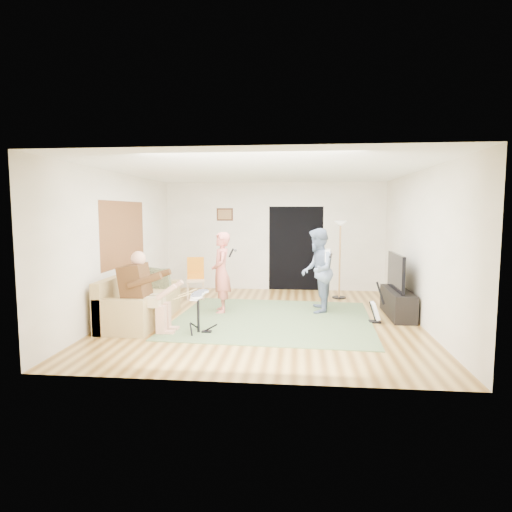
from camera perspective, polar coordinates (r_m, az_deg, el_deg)
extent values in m
plane|color=brown|center=(8.02, 1.13, -8.33)|extent=(6.00, 6.00, 0.00)
plane|color=white|center=(7.80, 1.17, 11.27)|extent=(6.00, 6.00, 0.00)
plane|color=brown|center=(8.63, -17.23, 2.85)|extent=(0.00, 2.05, 2.05)
plane|color=black|center=(10.77, 5.33, 1.00)|extent=(2.10, 0.00, 2.10)
cube|color=#3F2314|center=(10.89, -4.18, 5.54)|extent=(0.42, 0.03, 0.32)
cube|color=#51683F|center=(7.96, 2.23, -8.38)|extent=(3.70, 3.42, 0.02)
cube|color=tan|center=(8.07, -14.99, -6.91)|extent=(0.85, 1.70, 0.42)
cube|color=tan|center=(8.16, -17.40, -5.30)|extent=(0.16, 2.09, 0.85)
cube|color=tan|center=(8.92, -12.86, -5.04)|extent=(0.85, 0.20, 0.60)
cube|color=tan|center=(7.19, -17.69, -7.83)|extent=(0.85, 0.20, 0.60)
cube|color=#4B2D15|center=(7.31, -15.81, -3.53)|extent=(0.37, 0.49, 0.62)
sphere|color=tan|center=(7.23, -15.42, -0.32)|extent=(0.24, 0.24, 0.24)
cylinder|color=black|center=(7.09, -7.70, -7.63)|extent=(0.04, 0.04, 0.60)
cube|color=silver|center=(7.03, -7.74, -5.32)|extent=(0.12, 0.60, 0.03)
imported|color=#D66A5D|center=(8.38, -4.66, -2.21)|extent=(0.50, 0.65, 1.58)
imported|color=#6E80A1|center=(8.45, 8.18, -1.93)|extent=(0.68, 0.85, 1.65)
cube|color=black|center=(8.03, 15.55, -8.43)|extent=(0.20, 0.17, 0.03)
cube|color=white|center=(7.98, 15.59, -7.05)|extent=(0.16, 0.24, 0.32)
cylinder|color=black|center=(7.93, 16.25, -4.77)|extent=(0.17, 0.04, 0.41)
cylinder|color=black|center=(10.03, 11.01, -5.44)|extent=(0.32, 0.32, 0.03)
cylinder|color=#B2814C|center=(9.90, 11.10, -0.67)|extent=(0.04, 0.04, 1.67)
cone|color=white|center=(9.84, 11.20, 4.27)|extent=(0.28, 0.28, 0.11)
cube|color=beige|center=(9.73, -8.05, -3.27)|extent=(0.48, 0.48, 0.04)
cube|color=orange|center=(9.86, -7.83, -1.30)|extent=(0.39, 0.16, 0.40)
cube|color=black|center=(8.58, 18.37, -5.97)|extent=(0.40, 1.40, 0.50)
cube|color=black|center=(8.46, 18.17, -2.00)|extent=(0.06, 1.19, 0.68)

